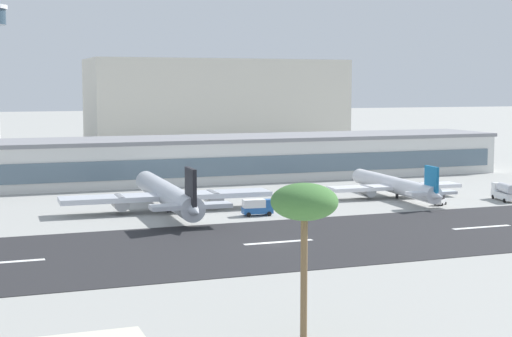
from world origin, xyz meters
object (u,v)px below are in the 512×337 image
at_px(airliner_blue_tail_gate_1, 397,186).
at_px(palm_tree_2, 304,204).
at_px(terminal_building, 213,158).
at_px(service_box_truck_1, 257,207).
at_px(distant_hotel_block, 217,103).
at_px(service_fuel_truck_2, 504,192).
at_px(service_baggage_tug_0, 440,200).
at_px(airliner_black_tail_gate_0, 168,195).

relative_size(airliner_blue_tail_gate_1, palm_tree_2, 2.67).
relative_size(terminal_building, service_box_truck_1, 26.92).
relative_size(distant_hotel_block, service_fuel_truck_2, 12.00).
xyz_separation_m(service_fuel_truck_2, palm_tree_2, (-80.97, -73.23, 11.74)).
height_order(service_baggage_tug_0, service_fuel_truck_2, service_fuel_truck_2).
relative_size(service_baggage_tug_0, service_box_truck_1, 0.57).
relative_size(distant_hotel_block, palm_tree_2, 6.69).
height_order(distant_hotel_block, service_box_truck_1, distant_hotel_block).
bearing_deg(distant_hotel_block, service_box_truck_1, -104.96).
height_order(airliner_blue_tail_gate_1, service_fuel_truck_2, airliner_blue_tail_gate_1).
bearing_deg(distant_hotel_block, service_fuel_truck_2, -85.79).
bearing_deg(airliner_black_tail_gate_0, airliner_blue_tail_gate_1, -86.61).
relative_size(airliner_black_tail_gate_0, airliner_blue_tail_gate_1, 1.23).
xyz_separation_m(distant_hotel_block, palm_tree_2, (-68.26, -245.84, -4.43)).
height_order(airliner_black_tail_gate_0, service_box_truck_1, airliner_black_tail_gate_0).
height_order(service_baggage_tug_0, palm_tree_2, palm_tree_2).
distance_m(distant_hotel_block, service_box_truck_1, 179.54).
relative_size(terminal_building, service_baggage_tug_0, 47.41).
relative_size(terminal_building, distant_hotel_block, 1.57).
relative_size(airliner_black_tail_gate_0, palm_tree_2, 3.29).
bearing_deg(service_fuel_truck_2, terminal_building, 51.89).
height_order(airliner_blue_tail_gate_1, palm_tree_2, palm_tree_2).
bearing_deg(service_baggage_tug_0, airliner_blue_tail_gate_1, -111.08).
distance_m(airliner_blue_tail_gate_1, service_fuel_truck_2, 23.70).
bearing_deg(service_baggage_tug_0, distant_hotel_block, -128.61).
bearing_deg(service_fuel_truck_2, distant_hotel_block, 17.15).
xyz_separation_m(airliner_black_tail_gate_0, service_baggage_tug_0, (57.22, -10.85, -2.43)).
bearing_deg(distant_hotel_block, palm_tree_2, -105.52).
bearing_deg(airliner_black_tail_gate_0, service_baggage_tug_0, -98.92).
xyz_separation_m(service_box_truck_1, palm_tree_2, (-22.13, -73.11, 11.98)).
distance_m(service_baggage_tug_0, service_box_truck_1, 41.78).
relative_size(terminal_building, palm_tree_2, 10.49).
bearing_deg(terminal_building, service_baggage_tug_0, -62.44).
bearing_deg(palm_tree_2, terminal_building, 76.68).
bearing_deg(palm_tree_2, service_box_truck_1, 73.16).
height_order(service_box_truck_1, service_fuel_truck_2, service_fuel_truck_2).
xyz_separation_m(terminal_building, service_baggage_tug_0, (32.14, -61.57, -4.80)).
bearing_deg(palm_tree_2, distant_hotel_block, 74.48).
xyz_separation_m(airliner_black_tail_gate_0, service_fuel_truck_2, (74.30, -10.15, -1.45)).
distance_m(service_box_truck_1, palm_tree_2, 77.31).
bearing_deg(airliner_black_tail_gate_0, distant_hotel_block, -18.95).
relative_size(airliner_blue_tail_gate_1, service_fuel_truck_2, 4.79).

